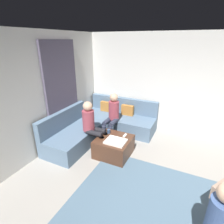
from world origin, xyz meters
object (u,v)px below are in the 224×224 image
at_px(coffee_mug, 109,131).
at_px(person_on_couch_back, 112,114).
at_px(person_on_armchair, 224,219).
at_px(ottoman, 114,146).
at_px(game_remote, 125,135).
at_px(person_on_couch_side, 92,124).
at_px(sectional_couch, 101,125).

distance_m(coffee_mug, person_on_couch_back, 0.65).
relative_size(coffee_mug, person_on_armchair, 0.08).
relative_size(ottoman, coffee_mug, 8.00).
bearing_deg(ottoman, person_on_armchair, -34.72).
bearing_deg(person_on_couch_back, game_remote, 136.88).
relative_size(person_on_couch_back, person_on_couch_side, 1.00).
bearing_deg(person_on_couch_back, ottoman, 117.90).
bearing_deg(sectional_couch, person_on_couch_back, 9.98).
relative_size(ottoman, game_remote, 5.07).
bearing_deg(sectional_couch, game_remote, -28.81).
height_order(sectional_couch, ottoman, sectional_couch).
distance_m(person_on_couch_back, person_on_armchair, 3.24).
distance_m(sectional_couch, game_remote, 1.04).
bearing_deg(coffee_mug, person_on_couch_side, -155.09).
bearing_deg(person_on_couch_side, game_remote, 105.16).
xyz_separation_m(sectional_couch, coffee_mug, (0.50, -0.54, 0.19)).
height_order(coffee_mug, person_on_couch_back, person_on_couch_back).
bearing_deg(coffee_mug, person_on_couch_back, 107.66).
bearing_deg(sectional_couch, person_on_couch_side, -78.08).
bearing_deg(coffee_mug, person_on_armchair, -35.19).
distance_m(sectional_couch, person_on_couch_side, 0.81).
distance_m(sectional_couch, person_on_armchair, 3.46).
relative_size(coffee_mug, person_on_couch_back, 0.08).
bearing_deg(person_on_couch_side, person_on_armchair, 61.42).
bearing_deg(person_on_armchair, person_on_couch_side, -175.64).
distance_m(coffee_mug, person_on_couch_side, 0.43).
relative_size(game_remote, person_on_couch_back, 0.12).
height_order(sectional_couch, person_on_armchair, person_on_armchair).
bearing_deg(coffee_mug, game_remote, 5.71).
bearing_deg(person_on_couch_back, person_on_armchair, 138.17).
xyz_separation_m(ottoman, person_on_armchair, (2.00, -1.39, 0.43)).
distance_m(coffee_mug, game_remote, 0.40).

